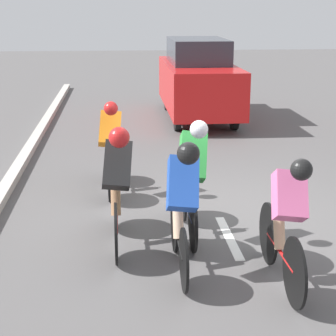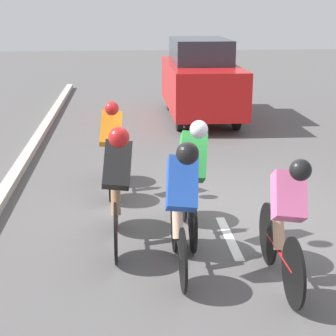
% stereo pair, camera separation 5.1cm
% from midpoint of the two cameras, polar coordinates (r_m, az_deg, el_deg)
% --- Properties ---
extents(ground_plane, '(60.00, 60.00, 0.00)m').
position_cam_midpoint_polar(ground_plane, '(7.97, 5.04, -4.98)').
color(ground_plane, '#565454').
extents(lane_stripe_mid, '(0.12, 1.40, 0.01)m').
position_cam_midpoint_polar(lane_stripe_mid, '(7.31, 6.01, -6.98)').
color(lane_stripe_mid, white).
rests_on(lane_stripe_mid, ground).
extents(lane_stripe_far, '(0.12, 1.40, 0.01)m').
position_cam_midpoint_polar(lane_stripe_far, '(10.29, 2.66, 0.02)').
color(lane_stripe_far, white).
rests_on(lane_stripe_far, ground).
extents(cyclist_green, '(0.40, 1.75, 1.57)m').
position_cam_midpoint_polar(cyclist_green, '(7.02, 2.15, -0.84)').
color(cyclist_green, black).
rests_on(cyclist_green, ground).
extents(cyclist_blue, '(0.38, 1.68, 1.55)m').
position_cam_midpoint_polar(cyclist_blue, '(6.07, 1.17, -3.54)').
color(cyclist_blue, black).
rests_on(cyclist_blue, ground).
extents(cyclist_pink, '(0.38, 1.71, 1.47)m').
position_cam_midpoint_polar(cyclist_pink, '(5.92, 11.69, -5.10)').
color(cyclist_pink, black).
rests_on(cyclist_pink, ground).
extents(cyclist_orange, '(0.37, 1.66, 1.50)m').
position_cam_midpoint_polar(cyclist_orange, '(8.80, -6.09, 2.33)').
color(cyclist_orange, black).
rests_on(cyclist_orange, ground).
extents(cyclist_black, '(0.38, 1.74, 1.57)m').
position_cam_midpoint_polar(cyclist_black, '(6.73, -5.42, -1.60)').
color(cyclist_black, black).
rests_on(cyclist_black, ground).
extents(support_car, '(1.70, 4.43, 2.04)m').
position_cam_midpoint_polar(support_car, '(14.66, 2.97, 9.01)').
color(support_car, black).
rests_on(support_car, ground).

